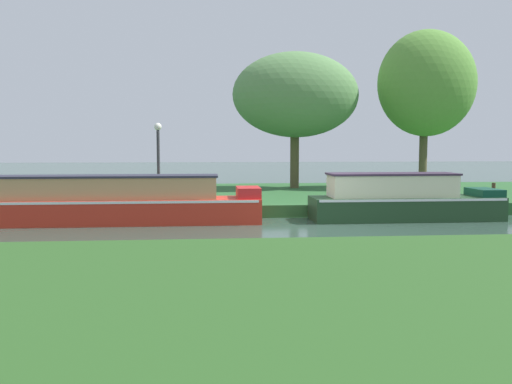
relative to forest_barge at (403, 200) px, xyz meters
name	(u,v)px	position (x,y,z in m)	size (l,w,h in m)	color
ground_plane	(310,227)	(-3.12, -1.20, -0.62)	(120.00, 120.00, 0.00)	#334D40
riverbank_far	(278,197)	(-3.12, 5.80, -0.42)	(72.00, 10.00, 0.40)	#2A5C2C
riverbank_near	(456,325)	(-3.12, -10.20, -0.42)	(72.00, 10.00, 0.40)	#295320
forest_barge	(403,200)	(0.00, 0.00, 0.00)	(5.82, 1.52, 1.45)	#203D23
red_narrowboat	(103,203)	(-9.04, 0.00, 0.00)	(9.47, 1.47, 1.43)	red
willow_tree_left	(296,95)	(-2.11, 7.53, 3.86)	(5.54, 3.51, 5.94)	brown
willow_tree_centre	(427,84)	(3.72, 7.37, 4.39)	(4.39, 3.27, 6.96)	brown
lamp_post	(158,152)	(-7.57, 1.68, 1.45)	(0.24, 0.24, 2.62)	#333338
mooring_post_near	(493,192)	(3.53, 1.12, 0.11)	(0.12, 0.12, 0.65)	#483523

